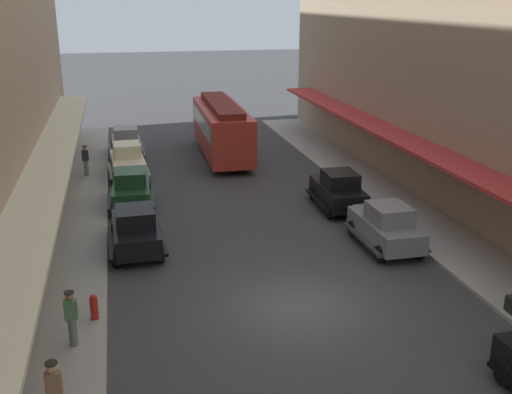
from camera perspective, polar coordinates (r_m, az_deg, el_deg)
ground_plane at (r=19.92m, az=3.94°, el=-10.22°), size 200.00×200.00×0.00m
sidewalk_left at (r=19.32m, az=-18.39°, el=-11.92°), size 3.00×60.00×0.15m
sidewalk_right at (r=23.02m, az=22.27°, el=-7.33°), size 3.00×60.00×0.15m
parked_car_0 at (r=29.31m, az=-11.67°, el=0.90°), size 2.31×4.32×1.84m
parked_car_1 at (r=34.34m, az=-11.99°, el=3.42°), size 2.31×4.32×1.84m
parked_car_3 at (r=38.62m, az=-12.11°, el=5.04°), size 2.18×4.27×1.84m
parked_car_4 at (r=24.06m, az=-11.28°, el=-2.92°), size 2.23×4.29×1.84m
parked_car_5 at (r=28.69m, az=7.75°, el=0.74°), size 2.25×4.30×1.84m
parked_car_6 at (r=24.50m, az=12.15°, el=-2.59°), size 2.16×4.27×1.84m
streetcar at (r=37.73m, az=-3.24°, el=6.60°), size 2.72×9.65×3.46m
fire_hydrant at (r=19.31m, az=-15.01°, el=-9.94°), size 0.24×0.24×0.82m
pedestrian_0 at (r=34.59m, az=-15.75°, el=3.36°), size 0.36×0.28×1.67m
pedestrian_2 at (r=15.02m, az=-18.42°, el=-17.13°), size 0.36×0.28×1.67m
pedestrian_3 at (r=19.12m, az=-20.66°, el=-9.31°), size 0.36×0.28×1.67m
pedestrian_5 at (r=17.91m, az=-16.97°, el=-10.83°), size 0.36×0.28×1.67m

